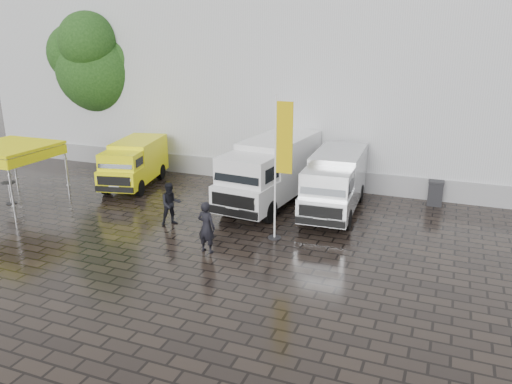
{
  "coord_description": "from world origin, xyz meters",
  "views": [
    {
      "loc": [
        6.47,
        -15.32,
        7.27
      ],
      "look_at": [
        -0.49,
        2.2,
        1.32
      ],
      "focal_mm": 35.0,
      "sensor_mm": 36.0,
      "label": 1
    }
  ],
  "objects_px": {
    "van_yellow": "(134,164)",
    "canopy_tent": "(8,149)",
    "wheelie_bin": "(435,193)",
    "person_front": "(206,227)",
    "van_white": "(271,173)",
    "flagpole": "(280,161)",
    "person_tent": "(171,204)",
    "cocktail_table": "(10,193)",
    "van_silver": "(335,184)"
  },
  "relations": [
    {
      "from": "canopy_tent",
      "to": "person_front",
      "type": "height_order",
      "value": "canopy_tent"
    },
    {
      "from": "wheelie_bin",
      "to": "van_white",
      "type": "bearing_deg",
      "value": -160.94
    },
    {
      "from": "flagpole",
      "to": "person_tent",
      "type": "distance_m",
      "value": 4.99
    },
    {
      "from": "flagpole",
      "to": "person_tent",
      "type": "bearing_deg",
      "value": -177.88
    },
    {
      "from": "flagpole",
      "to": "person_front",
      "type": "xyz_separation_m",
      "value": [
        -1.97,
        -2.04,
        -2.07
      ]
    },
    {
      "from": "wheelie_bin",
      "to": "person_tent",
      "type": "relative_size",
      "value": 0.65
    },
    {
      "from": "van_silver",
      "to": "wheelie_bin",
      "type": "bearing_deg",
      "value": 30.32
    },
    {
      "from": "person_tent",
      "to": "wheelie_bin",
      "type": "bearing_deg",
      "value": -10.09
    },
    {
      "from": "wheelie_bin",
      "to": "person_front",
      "type": "bearing_deg",
      "value": -132.32
    },
    {
      "from": "van_yellow",
      "to": "van_silver",
      "type": "bearing_deg",
      "value": -13.32
    },
    {
      "from": "wheelie_bin",
      "to": "van_yellow",
      "type": "bearing_deg",
      "value": -171.76
    },
    {
      "from": "van_white",
      "to": "person_front",
      "type": "relative_size",
      "value": 3.6
    },
    {
      "from": "cocktail_table",
      "to": "person_tent",
      "type": "height_order",
      "value": "person_tent"
    },
    {
      "from": "van_white",
      "to": "cocktail_table",
      "type": "distance_m",
      "value": 11.75
    },
    {
      "from": "van_yellow",
      "to": "canopy_tent",
      "type": "relative_size",
      "value": 1.44
    },
    {
      "from": "wheelie_bin",
      "to": "person_front",
      "type": "height_order",
      "value": "person_front"
    },
    {
      "from": "person_front",
      "to": "person_tent",
      "type": "height_order",
      "value": "person_front"
    },
    {
      "from": "flagpole",
      "to": "person_front",
      "type": "bearing_deg",
      "value": -133.91
    },
    {
      "from": "van_silver",
      "to": "canopy_tent",
      "type": "height_order",
      "value": "canopy_tent"
    },
    {
      "from": "van_yellow",
      "to": "canopy_tent",
      "type": "bearing_deg",
      "value": -138.62
    },
    {
      "from": "van_yellow",
      "to": "cocktail_table",
      "type": "relative_size",
      "value": 4.8
    },
    {
      "from": "van_silver",
      "to": "wheelie_bin",
      "type": "distance_m",
      "value": 4.8
    },
    {
      "from": "flagpole",
      "to": "person_front",
      "type": "relative_size",
      "value": 2.87
    },
    {
      "from": "van_yellow",
      "to": "van_silver",
      "type": "xyz_separation_m",
      "value": [
        10.18,
        -0.13,
        0.14
      ]
    },
    {
      "from": "van_white",
      "to": "van_yellow",
      "type": "bearing_deg",
      "value": -175.29
    },
    {
      "from": "canopy_tent",
      "to": "flagpole",
      "type": "bearing_deg",
      "value": 3.15
    },
    {
      "from": "van_yellow",
      "to": "flagpole",
      "type": "distance_m",
      "value": 9.92
    },
    {
      "from": "van_silver",
      "to": "wheelie_bin",
      "type": "relative_size",
      "value": 5.23
    },
    {
      "from": "van_white",
      "to": "person_front",
      "type": "xyz_separation_m",
      "value": [
        -0.27,
        -5.72,
        -0.52
      ]
    },
    {
      "from": "cocktail_table",
      "to": "wheelie_bin",
      "type": "xyz_separation_m",
      "value": [
        17.77,
        6.88,
        0.05
      ]
    },
    {
      "from": "person_front",
      "to": "van_silver",
      "type": "bearing_deg",
      "value": -111.45
    },
    {
      "from": "canopy_tent",
      "to": "wheelie_bin",
      "type": "height_order",
      "value": "canopy_tent"
    },
    {
      "from": "canopy_tent",
      "to": "cocktail_table",
      "type": "xyz_separation_m",
      "value": [
        -0.36,
        0.07,
        -2.06
      ]
    },
    {
      "from": "van_white",
      "to": "person_front",
      "type": "bearing_deg",
      "value": -86.96
    },
    {
      "from": "person_tent",
      "to": "person_front",
      "type": "bearing_deg",
      "value": -80.06
    },
    {
      "from": "van_white",
      "to": "person_front",
      "type": "distance_m",
      "value": 5.75
    },
    {
      "from": "van_silver",
      "to": "person_front",
      "type": "bearing_deg",
      "value": -121.86
    },
    {
      "from": "van_yellow",
      "to": "wheelie_bin",
      "type": "xyz_separation_m",
      "value": [
        14.15,
        2.47,
        -0.56
      ]
    },
    {
      "from": "canopy_tent",
      "to": "person_tent",
      "type": "height_order",
      "value": "canopy_tent"
    },
    {
      "from": "van_yellow",
      "to": "person_tent",
      "type": "distance_m",
      "value": 5.98
    },
    {
      "from": "wheelie_bin",
      "to": "person_front",
      "type": "xyz_separation_m",
      "value": [
        -7.15,
        -8.32,
        0.37
      ]
    },
    {
      "from": "van_white",
      "to": "person_front",
      "type": "height_order",
      "value": "van_white"
    },
    {
      "from": "cocktail_table",
      "to": "wheelie_bin",
      "type": "distance_m",
      "value": 19.06
    },
    {
      "from": "wheelie_bin",
      "to": "canopy_tent",
      "type": "bearing_deg",
      "value": -159.9
    },
    {
      "from": "van_white",
      "to": "cocktail_table",
      "type": "height_order",
      "value": "van_white"
    },
    {
      "from": "flagpole",
      "to": "wheelie_bin",
      "type": "bearing_deg",
      "value": 50.47
    },
    {
      "from": "van_silver",
      "to": "cocktail_table",
      "type": "distance_m",
      "value": 14.47
    },
    {
      "from": "person_front",
      "to": "flagpole",
      "type": "bearing_deg",
      "value": -126.37
    },
    {
      "from": "van_yellow",
      "to": "person_front",
      "type": "bearing_deg",
      "value": -52.44
    },
    {
      "from": "cocktail_table",
      "to": "canopy_tent",
      "type": "bearing_deg",
      "value": -10.63
    }
  ]
}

